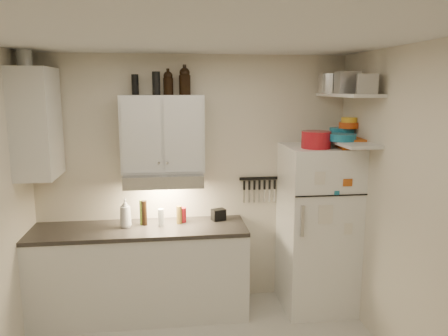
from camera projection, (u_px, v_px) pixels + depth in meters
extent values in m
cube|color=silver|center=(204.00, 35.00, 2.86)|extent=(3.20, 3.00, 0.02)
cube|color=beige|center=(193.00, 181.00, 4.58)|extent=(3.20, 0.02, 2.60)
cube|color=beige|center=(417.00, 218.00, 3.31)|extent=(0.02, 3.00, 2.60)
cube|color=silver|center=(141.00, 273.00, 4.36)|extent=(2.10, 0.60, 0.88)
cube|color=#2D2A27|center=(139.00, 229.00, 4.28)|extent=(2.10, 0.62, 0.04)
cube|color=silver|center=(163.00, 134.00, 4.27)|extent=(0.80, 0.33, 0.75)
cube|color=silver|center=(37.00, 123.00, 3.98)|extent=(0.33, 0.55, 1.00)
cube|color=silver|center=(164.00, 178.00, 4.29)|extent=(0.76, 0.46, 0.12)
cube|color=white|center=(317.00, 228.00, 4.47)|extent=(0.70, 0.68, 1.70)
cube|color=silver|center=(348.00, 95.00, 4.12)|extent=(0.30, 0.95, 0.03)
cube|color=silver|center=(346.00, 141.00, 4.20)|extent=(0.30, 0.95, 0.03)
cube|color=black|center=(259.00, 178.00, 4.64)|extent=(0.42, 0.02, 0.03)
cylinder|color=#A8131D|center=(316.00, 140.00, 4.15)|extent=(0.30, 0.30, 0.16)
cube|color=#C15618|center=(350.00, 143.00, 4.17)|extent=(0.25, 0.30, 0.09)
cylinder|color=silver|center=(325.00, 142.00, 4.30)|extent=(0.07, 0.07, 0.09)
cylinder|color=silver|center=(331.00, 83.00, 4.37)|extent=(0.27, 0.27, 0.19)
cube|color=#AAAAAD|center=(347.00, 82.00, 4.10)|extent=(0.22, 0.20, 0.20)
cube|color=#AAAAAD|center=(367.00, 84.00, 3.76)|extent=(0.22, 0.22, 0.17)
cylinder|color=#1B7194|center=(342.00, 133.00, 4.40)|extent=(0.25, 0.25, 0.10)
cylinder|color=#CA4713|center=(349.00, 125.00, 4.32)|extent=(0.20, 0.20, 0.06)
cylinder|color=gold|center=(349.00, 120.00, 4.31)|extent=(0.15, 0.15, 0.05)
cylinder|color=#1B7194|center=(342.00, 137.00, 4.12)|extent=(0.35, 0.35, 0.07)
cylinder|color=black|center=(156.00, 83.00, 4.12)|extent=(0.09, 0.09, 0.22)
cylinder|color=black|center=(135.00, 85.00, 4.22)|extent=(0.08, 0.08, 0.20)
cylinder|color=silver|center=(24.00, 57.00, 3.84)|extent=(0.15, 0.15, 0.17)
imported|color=silver|center=(125.00, 211.00, 4.25)|extent=(0.13, 0.13, 0.33)
cylinder|color=brown|center=(179.00, 215.00, 4.38)|extent=(0.06, 0.06, 0.18)
cylinder|color=#52721C|center=(142.00, 212.00, 4.35)|extent=(0.06, 0.06, 0.25)
cylinder|color=black|center=(144.00, 213.00, 4.33)|extent=(0.07, 0.07, 0.25)
cylinder|color=silver|center=(161.00, 218.00, 4.30)|extent=(0.06, 0.06, 0.17)
cylinder|color=#A8131D|center=(183.00, 215.00, 4.44)|extent=(0.08, 0.08, 0.15)
cube|color=black|center=(218.00, 215.00, 4.50)|extent=(0.16, 0.14, 0.12)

